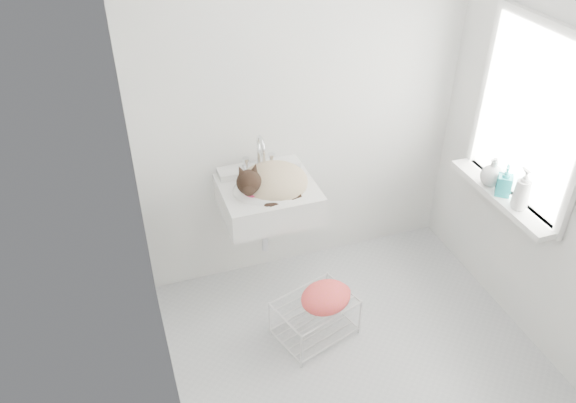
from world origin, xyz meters
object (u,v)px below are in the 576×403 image
object	(u,v)px
sink	(268,186)
bottle_b	(502,194)
cat	(271,182)
wire_rack	(315,317)
bottle_a	(517,208)
bottle_c	(490,184)

from	to	relation	value
sink	bottle_b	distance (m)	1.44
cat	wire_rack	world-z (taller)	cat
wire_rack	sink	bearing A→B (deg)	105.07
cat	wire_rack	bearing A→B (deg)	-71.54
wire_rack	bottle_b	bearing A→B (deg)	-1.93
sink	bottle_a	bearing A→B (deg)	-27.86
sink	bottle_a	world-z (taller)	sink
wire_rack	bottle_c	distance (m)	1.38
sink	bottle_b	bearing A→B (deg)	-22.46
bottle_a	bottle_b	world-z (taller)	bottle_a
bottle_a	bottle_c	distance (m)	0.27
bottle_b	cat	bearing A→B (deg)	158.01
bottle_c	bottle_b	bearing A→B (deg)	-90.00
sink	bottle_c	distance (m)	1.39
sink	bottle_a	size ratio (longest dim) A/B	2.71
bottle_c	bottle_a	bearing A→B (deg)	-90.00
sink	wire_rack	world-z (taller)	sink
bottle_a	bottle_c	xyz separation A→B (m)	(0.00, 0.27, 0.00)
sink	wire_rack	distance (m)	0.88
bottle_a	bottle_b	distance (m)	0.15
sink	cat	xyz separation A→B (m)	(0.01, -0.02, 0.04)
bottle_a	bottle_b	xyz separation A→B (m)	(0.00, 0.15, 0.00)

